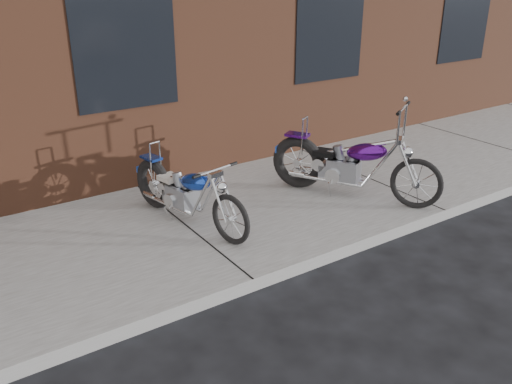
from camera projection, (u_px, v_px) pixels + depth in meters
ground at (253, 292)px, 5.54m from camera, size 120.00×120.00×0.00m
sidewalk at (186, 230)px, 6.66m from camera, size 22.00×3.00×0.15m
chopper_purple at (350, 167)px, 7.30m from camera, size 1.28×2.10×1.32m
chopper_blue at (187, 194)px, 6.56m from camera, size 0.63×2.05×0.90m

